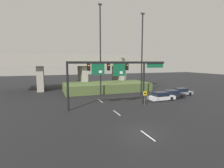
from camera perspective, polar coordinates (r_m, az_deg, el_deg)
ground_plane at (r=17.14m, az=9.53°, el=-14.85°), size 160.00×160.00×0.00m
lane_markings at (r=29.28m, az=-3.79°, el=-5.53°), size 0.14×32.00×0.01m
signal_gantry at (r=24.92m, az=1.16°, el=4.45°), size 14.96×0.44×6.52m
speed_limit_sign at (r=26.44m, az=10.69°, el=-3.87°), size 0.60×0.11×2.17m
highway_light_pole_near at (r=33.85m, az=9.74°, el=9.84°), size 0.70×0.36×15.40m
highway_light_pole_far at (r=33.39m, az=-3.83°, el=11.33°), size 0.70×0.36×16.99m
overpass_bridge at (r=44.04m, az=-9.64°, el=5.93°), size 34.35×8.29×8.19m
grass_embankment at (r=39.37m, az=-1.83°, el=-0.90°), size 18.67×8.45×1.86m
parked_sedan_near_right at (r=30.78m, az=15.78°, el=-3.91°), size 4.55×2.02×1.43m
parked_sedan_mid_right at (r=33.22m, az=18.82°, el=-3.23°), size 4.64×2.01×1.43m
parked_sedan_far_right at (r=36.69m, az=21.70°, el=-2.43°), size 4.28×1.91×1.41m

